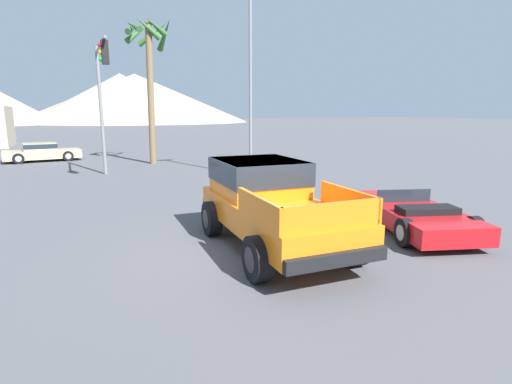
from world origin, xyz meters
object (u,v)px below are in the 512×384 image
street_lamp_post (250,67)px  red_convertible_car (412,214)px  palm_tree_tall (149,56)px  traffic_light_main (102,84)px  parked_car_tan (42,152)px  orange_pickup_truck (268,198)px

street_lamp_post → red_convertible_car: bearing=-89.1°
street_lamp_post → palm_tree_tall: size_ratio=1.03×
traffic_light_main → street_lamp_post: (6.30, -2.07, 0.83)m
palm_tree_tall → parked_car_tan: bearing=145.2°
red_convertible_car → traffic_light_main: traffic_light_main is taller
traffic_light_main → palm_tree_tall: palm_tree_tall is taller
parked_car_tan → orange_pickup_truck: bearing=8.7°
red_convertible_car → palm_tree_tall: palm_tree_tall is taller
parked_car_tan → palm_tree_tall: palm_tree_tall is taller
palm_tree_tall → orange_pickup_truck: bearing=-91.9°
orange_pickup_truck → traffic_light_main: size_ratio=0.86×
orange_pickup_truck → parked_car_tan: orange_pickup_truck is taller
orange_pickup_truck → street_lamp_post: (3.83, 9.32, 4.00)m
parked_car_tan → street_lamp_post: street_lamp_post is taller
orange_pickup_truck → palm_tree_tall: 16.87m
street_lamp_post → palm_tree_tall: street_lamp_post is taller
palm_tree_tall → street_lamp_post: bearing=-64.1°
red_convertible_car → traffic_light_main: (-6.45, 11.98, 3.86)m
traffic_light_main → palm_tree_tall: (3.02, 4.69, 1.90)m
traffic_light_main → palm_tree_tall: size_ratio=0.73×
red_convertible_car → parked_car_tan: size_ratio=1.03×
parked_car_tan → traffic_light_main: (3.09, -8.94, 3.69)m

